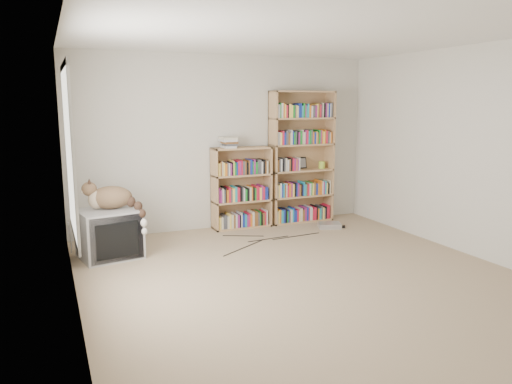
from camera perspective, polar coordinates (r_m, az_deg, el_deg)
name	(u,v)px	position (r m, az deg, el deg)	size (l,w,h in m)	color
floor	(307,280)	(5.33, 5.81, -9.92)	(4.50, 5.00, 0.01)	tan
wall_back	(226,143)	(7.32, -3.48, 5.65)	(4.50, 0.02, 2.50)	beige
wall_left	(71,173)	(4.42, -20.42, 2.03)	(0.02, 5.00, 2.50)	beige
wall_right	(477,152)	(6.43, 23.95, 4.17)	(0.02, 5.00, 2.50)	beige
ceiling	(311,31)	(5.05, 6.35, 17.78)	(4.50, 5.00, 0.02)	white
window	(70,153)	(4.60, -20.51, 4.21)	(0.02, 1.22, 1.52)	white
crt_tv	(109,233)	(6.21, -16.45, -4.57)	(0.77, 0.72, 0.58)	#A2A2A4
cat	(116,201)	(6.13, -15.76, -0.97)	(0.72, 0.59, 0.60)	#382417
bookcase_tall	(301,161)	(7.69, 5.15, 3.55)	(1.00, 0.30, 2.00)	#A77C53
bookcase_short	(241,191)	(7.34, -1.72, 0.10)	(0.86, 0.30, 1.19)	#A77C53
book_stack	(229,142)	(7.17, -3.14, 5.68)	(0.22, 0.28, 0.15)	red
green_mug	(321,165)	(7.85, 7.49, 3.10)	(0.10, 0.10, 0.11)	#A4CC3A
framed_print	(302,163)	(7.79, 5.31, 3.35)	(0.13, 0.01, 0.18)	black
dvd_player	(329,225)	(7.47, 8.39, -3.79)	(0.32, 0.23, 0.07)	#B3B3B9
wall_outlet	(68,228)	(6.51, -20.64, -3.87)	(0.01, 0.08, 0.13)	silver
floor_cables	(262,239)	(6.79, 0.68, -5.37)	(1.20, 0.70, 0.01)	black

